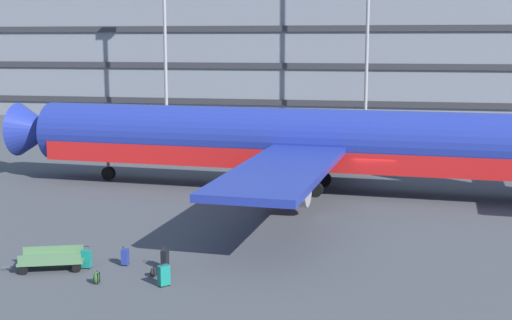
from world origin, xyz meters
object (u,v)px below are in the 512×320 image
Objects in this scene: airliner at (305,143)px; suitcase_navy at (86,259)px; suitcase_purple at (165,259)px; suitcase_teal at (164,275)px; backpack_red at (96,278)px; backpack_large at (153,272)px; suitcase_black at (125,257)px; baggage_cart at (52,259)px.

airliner is 44.23× the size of suitcase_navy.
suitcase_purple is at bearing -102.82° from airliner.
suitcase_purple is 1.06× the size of suitcase_teal.
backpack_red is (-2.65, -0.27, -0.19)m from suitcase_teal.
backpack_red is at bearing -55.69° from suitcase_navy.
suitcase_teal is (3.82, -1.46, 0.03)m from suitcase_navy.
backpack_large is 0.81× the size of backpack_red.
suitcase_black is 2.45m from backpack_red.
suitcase_teal reaches higher than backpack_red.
backpack_large is at bearing -102.45° from airliner.
backpack_large is (3.07, -0.50, -0.22)m from suitcase_navy.
airliner reaches higher than suitcase_teal.
suitcase_black is at bearing 84.53° from backpack_red.
airliner is at bearing 80.43° from suitcase_teal.
suitcase_teal is (-3.13, -18.55, -2.61)m from airliner.
suitcase_purple is 2.14m from suitcase_teal.
suitcase_purple reaches higher than suitcase_teal.
suitcase_black is 2.97m from baggage_cart.
suitcase_purple is 1.79× the size of backpack_red.
backpack_large is (-0.13, -1.08, -0.23)m from suitcase_purple.
suitcase_black is (-2.41, 2.17, -0.07)m from suitcase_teal.
backpack_red is at bearing -174.28° from suitcase_teal.
baggage_cart reaches higher than backpack_red.
suitcase_navy is at bearing -153.29° from suitcase_black.
backpack_large is 2.26m from backpack_red.
backpack_large is (1.66, -1.21, -0.17)m from suitcase_black.
suitcase_navy is 4.09m from suitcase_teal.
airliner is at bearing 72.94° from backpack_red.
suitcase_black is at bearing 175.92° from suitcase_purple.
suitcase_navy reaches higher than baggage_cart.
backpack_large is (-0.76, 0.96, -0.24)m from suitcase_teal.
suitcase_purple reaches higher than backpack_red.
baggage_cart is at bearing 168.47° from suitcase_teal.
airliner reaches higher than suitcase_purple.
suitcase_teal is 2.67m from backpack_red.
suitcase_black is 0.24× the size of baggage_cart.
suitcase_purple is 3.07m from backpack_red.
suitcase_teal is 2.07× the size of backpack_large.
suitcase_purple is at bearing 12.29° from baggage_cart.
suitcase_navy reaches higher than backpack_large.
suitcase_black is (1.41, 0.71, -0.04)m from suitcase_navy.
baggage_cart is at bearing 178.83° from backpack_large.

